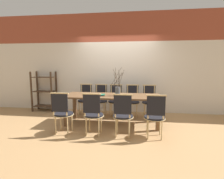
{
  "coord_description": "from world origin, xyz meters",
  "views": [
    {
      "loc": [
        0.6,
        -4.42,
        1.53
      ],
      "look_at": [
        0.0,
        0.0,
        0.92
      ],
      "focal_mm": 28.0,
      "sensor_mm": 36.0,
      "label": 1
    }
  ],
  "objects_px": {
    "chair_near_center": "(123,114)",
    "vase_centerpiece": "(118,90)",
    "shelving_rack": "(44,91)",
    "dining_table": "(112,99)",
    "book_stack": "(100,95)",
    "chair_far_center": "(115,99)"
  },
  "relations": [
    {
      "from": "book_stack",
      "to": "dining_table",
      "type": "bearing_deg",
      "value": 17.95
    },
    {
      "from": "chair_near_center",
      "to": "shelving_rack",
      "type": "distance_m",
      "value": 3.37
    },
    {
      "from": "chair_near_center",
      "to": "shelving_rack",
      "type": "bearing_deg",
      "value": 146.46
    },
    {
      "from": "vase_centerpiece",
      "to": "dining_table",
      "type": "bearing_deg",
      "value": 167.51
    },
    {
      "from": "chair_far_center",
      "to": "vase_centerpiece",
      "type": "distance_m",
      "value": 0.93
    },
    {
      "from": "chair_near_center",
      "to": "chair_far_center",
      "type": "distance_m",
      "value": 1.63
    },
    {
      "from": "book_stack",
      "to": "vase_centerpiece",
      "type": "bearing_deg",
      "value": 7.94
    },
    {
      "from": "chair_far_center",
      "to": "vase_centerpiece",
      "type": "height_order",
      "value": "vase_centerpiece"
    },
    {
      "from": "dining_table",
      "to": "book_stack",
      "type": "bearing_deg",
      "value": -162.05
    },
    {
      "from": "chair_far_center",
      "to": "chair_near_center",
      "type": "bearing_deg",
      "value": 102.25
    },
    {
      "from": "book_stack",
      "to": "shelving_rack",
      "type": "relative_size",
      "value": 0.18
    },
    {
      "from": "chair_near_center",
      "to": "vase_centerpiece",
      "type": "xyz_separation_m",
      "value": [
        -0.2,
        0.76,
        0.39
      ]
    },
    {
      "from": "dining_table",
      "to": "book_stack",
      "type": "xyz_separation_m",
      "value": [
        -0.29,
        -0.09,
        0.12
      ]
    },
    {
      "from": "vase_centerpiece",
      "to": "shelving_rack",
      "type": "xyz_separation_m",
      "value": [
        -2.61,
        1.1,
        -0.24
      ]
    },
    {
      "from": "dining_table",
      "to": "chair_far_center",
      "type": "xyz_separation_m",
      "value": [
        -0.0,
        0.8,
        -0.16
      ]
    },
    {
      "from": "chair_far_center",
      "to": "dining_table",
      "type": "bearing_deg",
      "value": 90.17
    },
    {
      "from": "chair_far_center",
      "to": "shelving_rack",
      "type": "bearing_deg",
      "value": -6.19
    },
    {
      "from": "chair_far_center",
      "to": "book_stack",
      "type": "height_order",
      "value": "chair_far_center"
    },
    {
      "from": "dining_table",
      "to": "vase_centerpiece",
      "type": "height_order",
      "value": "vase_centerpiece"
    },
    {
      "from": "chair_near_center",
      "to": "chair_far_center",
      "type": "height_order",
      "value": "same"
    },
    {
      "from": "chair_near_center",
      "to": "vase_centerpiece",
      "type": "bearing_deg",
      "value": 104.34
    },
    {
      "from": "chair_near_center",
      "to": "chair_far_center",
      "type": "bearing_deg",
      "value": 102.25
    }
  ]
}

